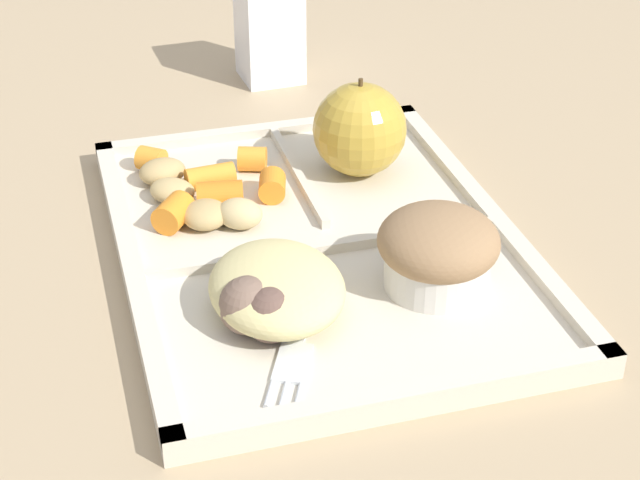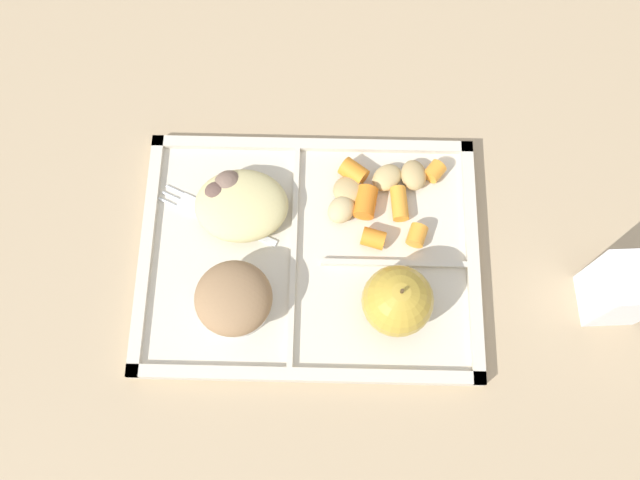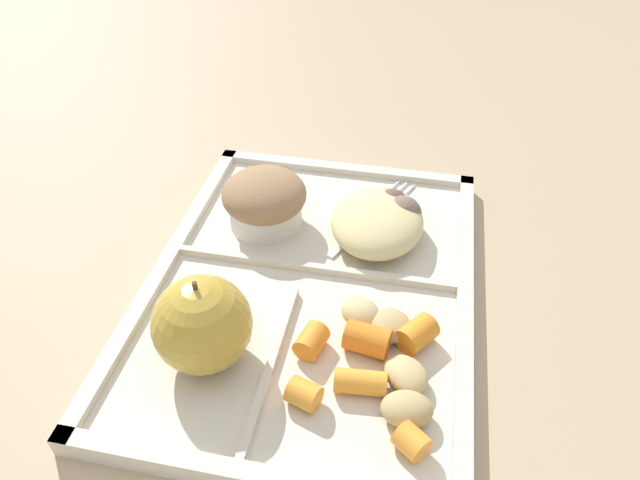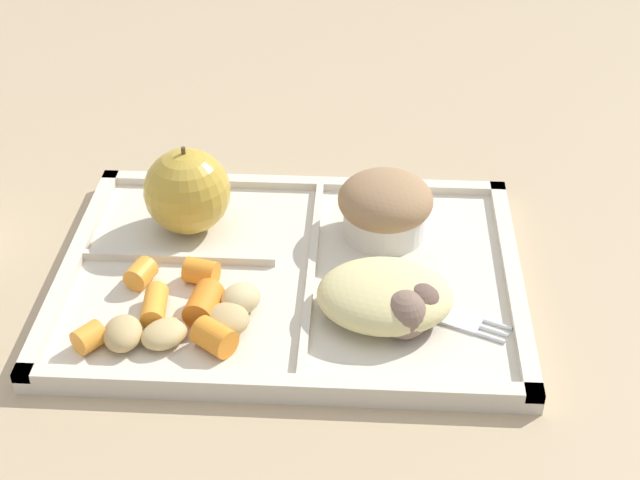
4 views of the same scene
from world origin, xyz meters
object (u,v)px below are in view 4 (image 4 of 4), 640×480
at_px(lunch_tray, 290,277).
at_px(bran_muffin, 385,207).
at_px(plastic_fork, 436,312).
at_px(green_apple, 187,191).

relative_size(lunch_tray, bran_muffin, 4.62).
bearing_deg(plastic_fork, green_apple, 152.96).
relative_size(lunch_tray, plastic_fork, 2.70).
bearing_deg(plastic_fork, bran_muffin, 110.53).
distance_m(lunch_tray, bran_muffin, 0.10).
bearing_deg(plastic_fork, lunch_tray, 158.46).
height_order(lunch_tray, bran_muffin, bran_muffin).
height_order(green_apple, bran_muffin, green_apple).
xyz_separation_m(lunch_tray, plastic_fork, (0.12, -0.05, 0.01)).
bearing_deg(green_apple, plastic_fork, -27.04).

